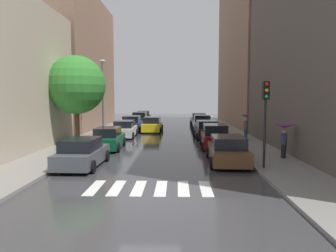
{
  "coord_description": "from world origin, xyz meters",
  "views": [
    {
      "loc": [
        1.08,
        -11.35,
        3.64
      ],
      "look_at": [
        0.27,
        17.52,
        1.05
      ],
      "focal_mm": 33.65,
      "sensor_mm": 36.0,
      "label": 1
    }
  ],
  "objects": [
    {
      "name": "building_right_mid",
      "position": [
        11.0,
        30.94,
        11.46
      ],
      "size": [
        6.0,
        21.85,
        22.93
      ],
      "primitive_type": "cube",
      "color": "#8C6B56",
      "rests_on": "ground"
    },
    {
      "name": "parked_car_right_third",
      "position": [
        3.74,
        16.76,
        0.76
      ],
      "size": [
        2.25,
        4.1,
        1.62
      ],
      "rotation": [
        0.0,
        0.0,
        1.62
      ],
      "color": "black",
      "rests_on": "ground"
    },
    {
      "name": "parked_car_left_nearest",
      "position": [
        -3.91,
        4.9,
        0.72
      ],
      "size": [
        2.16,
        4.41,
        1.53
      ],
      "rotation": [
        0.0,
        0.0,
        1.55
      ],
      "color": "#474C51",
      "rests_on": "ground"
    },
    {
      "name": "parked_car_right_fifth",
      "position": [
        3.9,
        29.33,
        0.78
      ],
      "size": [
        2.12,
        4.28,
        1.68
      ],
      "rotation": [
        0.0,
        0.0,
        1.58
      ],
      "color": "#474C51",
      "rests_on": "ground"
    },
    {
      "name": "parked_car_left_sixth",
      "position": [
        -3.8,
        34.8,
        0.81
      ],
      "size": [
        2.22,
        4.71,
        1.74
      ],
      "rotation": [
        0.0,
        0.0,
        1.61
      ],
      "color": "black",
      "rests_on": "ground"
    },
    {
      "name": "lamp_post_left",
      "position": [
        -5.55,
        16.73,
        4.11
      ],
      "size": [
        0.6,
        0.28,
        6.86
      ],
      "color": "#595B60",
      "rests_on": "sidewalk_left"
    },
    {
      "name": "parked_car_right_second",
      "position": [
        3.83,
        11.38,
        0.81
      ],
      "size": [
        2.12,
        4.6,
        1.74
      ],
      "rotation": [
        0.0,
        0.0,
        1.54
      ],
      "color": "maroon",
      "rests_on": "ground"
    },
    {
      "name": "parked_car_left_third",
      "position": [
        -3.73,
        17.37,
        0.74
      ],
      "size": [
        2.08,
        4.4,
        1.57
      ],
      "rotation": [
        0.0,
        0.0,
        1.58
      ],
      "color": "silver",
      "rests_on": "ground"
    },
    {
      "name": "street_tree_left",
      "position": [
        -6.56,
        12.46,
        4.6
      ],
      "size": [
        4.43,
        4.43,
        6.68
      ],
      "color": "#513823",
      "rests_on": "sidewalk_left"
    },
    {
      "name": "parked_car_left_fourth",
      "position": [
        -3.89,
        23.16,
        0.78
      ],
      "size": [
        2.22,
        4.76,
        1.67
      ],
      "rotation": [
        0.0,
        0.0,
        1.59
      ],
      "color": "navy",
      "rests_on": "ground"
    },
    {
      "name": "pedestrian_foreground",
      "position": [
        7.3,
        6.93,
        1.58
      ],
      "size": [
        1.04,
        1.04,
        1.94
      ],
      "rotation": [
        0.0,
        0.0,
        1.87
      ],
      "color": "black",
      "rests_on": "sidewalk_right"
    },
    {
      "name": "taxi_midroad",
      "position": [
        -1.54,
        22.1,
        0.76
      ],
      "size": [
        2.14,
        4.66,
        1.81
      ],
      "rotation": [
        0.0,
        0.0,
        1.55
      ],
      "color": "yellow",
      "rests_on": "ground"
    },
    {
      "name": "parked_car_right_fourth",
      "position": [
        3.8,
        22.82,
        0.83
      ],
      "size": [
        2.08,
        4.05,
        1.79
      ],
      "rotation": [
        0.0,
        0.0,
        1.57
      ],
      "color": "silver",
      "rests_on": "ground"
    },
    {
      "name": "pedestrian_near_tree",
      "position": [
        6.91,
        15.28,
        1.6
      ],
      "size": [
        0.92,
        0.92,
        2.07
      ],
      "rotation": [
        0.0,
        0.0,
        5.56
      ],
      "color": "navy",
      "rests_on": "sidewalk_right"
    },
    {
      "name": "sidewalk_right",
      "position": [
        6.5,
        24.0,
        0.07
      ],
      "size": [
        3.0,
        72.0,
        0.15
      ],
      "primitive_type": "cube",
      "color": "gray",
      "rests_on": "ground"
    },
    {
      "name": "crosswalk_stripes",
      "position": [
        0.0,
        1.04,
        0.01
      ],
      "size": [
        4.95,
        2.2,
        0.01
      ],
      "color": "silver",
      "rests_on": "ground"
    },
    {
      "name": "building_left_mid",
      "position": [
        -11.0,
        25.53,
        7.59
      ],
      "size": [
        6.0,
        17.35,
        15.18
      ],
      "primitive_type": "cube",
      "color": "#8C6B56",
      "rests_on": "ground"
    },
    {
      "name": "parked_car_left_second",
      "position": [
        -3.79,
        10.69,
        0.74
      ],
      "size": [
        2.1,
        4.44,
        1.56
      ],
      "rotation": [
        0.0,
        0.0,
        1.6
      ],
      "color": "#0C4C2D",
      "rests_on": "ground"
    },
    {
      "name": "sidewalk_left",
      "position": [
        -6.5,
        24.0,
        0.07
      ],
      "size": [
        3.0,
        72.0,
        0.15
      ],
      "primitive_type": "cube",
      "color": "gray",
      "rests_on": "ground"
    },
    {
      "name": "parked_car_right_nearest",
      "position": [
        3.91,
        5.99,
        0.73
      ],
      "size": [
        2.3,
        4.69,
        1.54
      ],
      "rotation": [
        0.0,
        0.0,
        1.53
      ],
      "color": "brown",
      "rests_on": "ground"
    },
    {
      "name": "ground_plane",
      "position": [
        0.0,
        24.0,
        -0.02
      ],
      "size": [
        28.0,
        72.0,
        0.04
      ],
      "primitive_type": "cube",
      "color": "#38383A"
    },
    {
      "name": "traffic_light_right_corner",
      "position": [
        5.45,
        4.29,
        3.29
      ],
      "size": [
        0.3,
        0.42,
        4.3
      ],
      "color": "black",
      "rests_on": "sidewalk_right"
    },
    {
      "name": "parked_car_left_fifth",
      "position": [
        -3.71,
        29.55,
        0.84
      ],
      "size": [
        2.11,
        4.83,
        1.8
      ],
      "rotation": [
        0.0,
        0.0,
        1.55
      ],
      "color": "#0C4C2D",
      "rests_on": "ground"
    }
  ]
}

